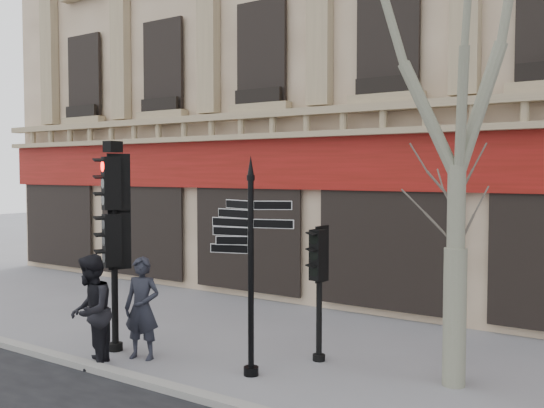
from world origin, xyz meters
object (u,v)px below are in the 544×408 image
at_px(traffic_signal_secondary, 319,269).
at_px(plane_tree, 460,5).
at_px(traffic_signal_main, 114,219).
at_px(pedestrian_a, 142,308).
at_px(pedestrian_b, 90,311).
at_px(fingerpost, 251,228).

bearing_deg(traffic_signal_secondary, plane_tree, 5.24).
xyz_separation_m(traffic_signal_main, traffic_signal_secondary, (3.50, 1.63, -0.85)).
xyz_separation_m(traffic_signal_main, pedestrian_a, (0.79, -0.06, -1.57)).
distance_m(plane_tree, pedestrian_b, 7.85).
distance_m(fingerpost, traffic_signal_secondary, 1.64).
bearing_deg(pedestrian_a, traffic_signal_secondary, 14.02).
distance_m(fingerpost, pedestrian_a, 2.68).
height_order(fingerpost, traffic_signal_main, traffic_signal_main).
xyz_separation_m(fingerpost, traffic_signal_main, (-2.96, -0.31, 0.04)).
bearing_deg(traffic_signal_main, plane_tree, 40.45).
bearing_deg(plane_tree, fingerpost, -154.35).
bearing_deg(fingerpost, pedestrian_a, -177.52).
xyz_separation_m(fingerpost, plane_tree, (2.94, 1.41, 3.49)).
xyz_separation_m(plane_tree, pedestrian_b, (-5.47, -2.65, -4.96)).
relative_size(fingerpost, traffic_signal_secondary, 1.54).
bearing_deg(traffic_signal_secondary, pedestrian_a, -145.06).
xyz_separation_m(fingerpost, pedestrian_a, (-2.17, -0.37, -1.53)).
bearing_deg(traffic_signal_main, pedestrian_b, -41.02).
distance_m(traffic_signal_secondary, pedestrian_a, 3.28).
bearing_deg(pedestrian_b, pedestrian_a, 120.42).
relative_size(traffic_signal_main, pedestrian_a, 2.14).
bearing_deg(traffic_signal_main, fingerpost, 30.16).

